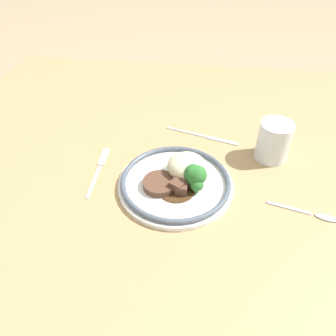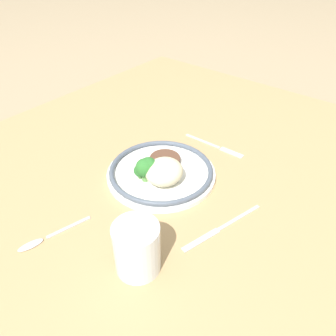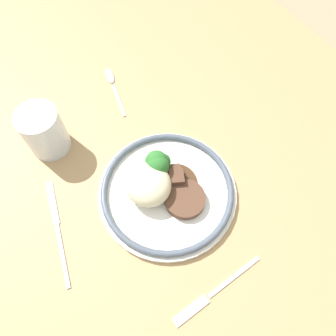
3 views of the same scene
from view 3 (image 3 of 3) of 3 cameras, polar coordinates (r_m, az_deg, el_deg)
name	(u,v)px [view 3 (image 3 of 3)]	position (r m, az deg, el deg)	size (l,w,h in m)	color
ground_plane	(136,204)	(0.67, -5.61, -6.18)	(8.00, 8.00, 0.00)	#998466
dining_table	(135,199)	(0.65, -5.78, -5.46)	(1.40, 1.22, 0.05)	tan
plate	(164,187)	(0.61, -0.75, -3.33)	(0.26, 0.26, 0.07)	white
juice_glass	(45,132)	(0.68, -20.70, 5.84)	(0.08, 0.08, 0.10)	yellow
fork	(210,296)	(0.59, 7.27, -21.20)	(0.02, 0.18, 0.00)	#B7B7BC
knife	(57,227)	(0.64, -18.71, -9.75)	(0.20, 0.06, 0.00)	#B7B7BC
spoon	(112,82)	(0.79, -9.75, 14.62)	(0.15, 0.05, 0.01)	#B7B7BC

